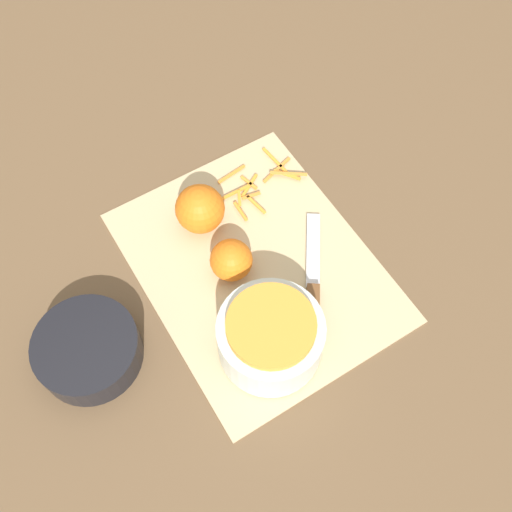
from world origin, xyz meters
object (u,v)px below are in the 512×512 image
object	(u,v)px
bowl_dark	(89,352)
orange_left	(200,209)
knife	(313,302)
orange_right	(231,260)
bowl_speckled	(270,336)

from	to	relation	value
bowl_dark	orange_left	xyz separation A→B (m)	(0.12, -0.25, 0.02)
knife	orange_right	bearing A→B (deg)	67.78
bowl_dark	orange_right	distance (m)	0.25
orange_left	orange_right	size ratio (longest dim) A/B	1.20
bowl_dark	orange_left	bearing A→B (deg)	-64.54
bowl_speckled	bowl_dark	size ratio (longest dim) A/B	1.00
bowl_dark	bowl_speckled	bearing A→B (deg)	-118.47
orange_left	orange_right	distance (m)	0.11
bowl_speckled	bowl_dark	world-z (taller)	bowl_speckled
knife	bowl_dark	bearing A→B (deg)	107.62
bowl_speckled	bowl_dark	distance (m)	0.27
knife	bowl_speckled	bearing A→B (deg)	139.51
knife	orange_left	world-z (taller)	orange_left
bowl_speckled	knife	world-z (taller)	bowl_speckled
bowl_speckled	knife	size ratio (longest dim) A/B	0.72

